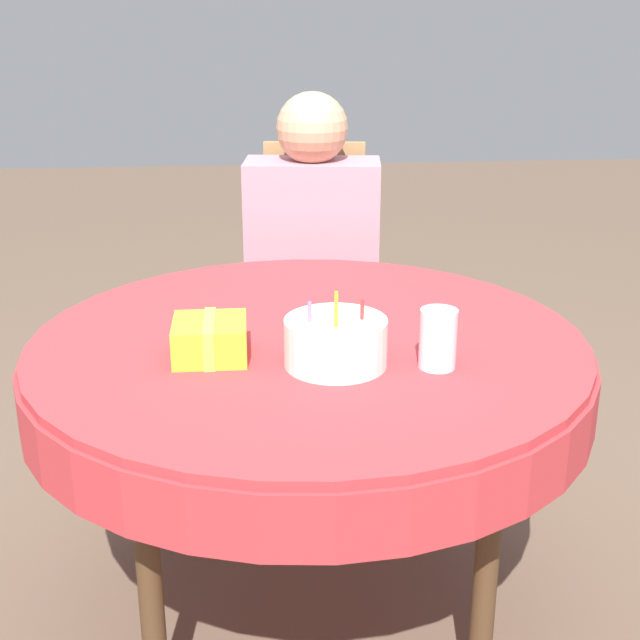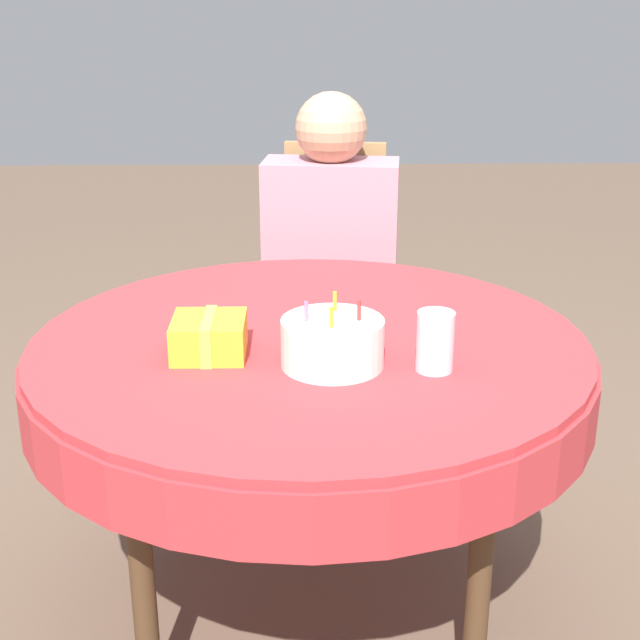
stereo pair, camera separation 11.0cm
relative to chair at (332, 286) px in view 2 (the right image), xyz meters
name	(u,v)px [view 2 (the right image)]	position (x,y,z in m)	size (l,w,h in m)	color
ground_plane	(310,604)	(-0.09, -0.96, -0.52)	(12.00, 12.00, 0.00)	brown
dining_table	(309,372)	(-0.09, -0.96, 0.11)	(1.26, 1.26, 0.72)	#BC3338
chair	(332,286)	(0.00, 0.00, 0.00)	(0.41, 0.41, 0.98)	#A37A4C
person	(330,238)	(-0.01, -0.09, 0.19)	(0.44, 0.33, 1.16)	tan
birthday_cake	(332,343)	(-0.04, -1.11, 0.24)	(0.21, 0.21, 0.14)	white
drinking_glass	(435,341)	(0.17, -1.14, 0.26)	(0.08, 0.08, 0.12)	silver
gift_box	(209,337)	(-0.30, -1.05, 0.23)	(0.15, 0.16, 0.09)	gold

